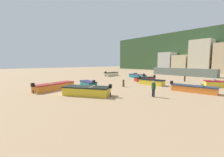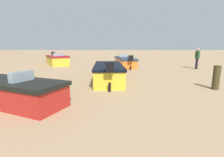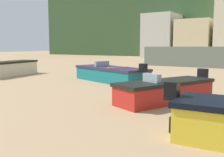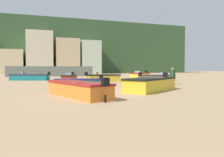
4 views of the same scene
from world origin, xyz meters
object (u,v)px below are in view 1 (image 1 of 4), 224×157
boat_yellow_7 (87,91)px  beach_walker_distant (154,87)px  boat_cream_2 (111,74)px  boat_teal_3 (137,76)px  boat_teal_5 (88,84)px  boat_orange_0 (193,89)px  boat_yellow_8 (218,84)px  mooring_post_mid_beach (123,83)px  boat_yellow_6 (151,82)px  boat_orange_1 (54,86)px  mooring_post_near_water (185,79)px  boat_red_4 (145,79)px

boat_yellow_7 → beach_walker_distant: bearing=-81.3°
boat_cream_2 → boat_teal_3: boat_cream_2 is taller
boat_cream_2 → boat_teal_5: size_ratio=1.27×
boat_orange_0 → boat_cream_2: (-21.81, 6.25, 0.08)m
boat_teal_3 → boat_yellow_8: 15.37m
boat_teal_3 → mooring_post_mid_beach: 12.59m
boat_yellow_6 → beach_walker_distant: size_ratio=2.60×
boat_yellow_8 → boat_teal_3: bearing=54.5°
boat_yellow_6 → boat_teal_3: bearing=-132.5°
boat_orange_0 → beach_walker_distant: (-1.63, -5.56, 0.55)m
boat_orange_1 → mooring_post_mid_beach: boat_orange_1 is taller
boat_orange_1 → beach_walker_distant: 11.96m
boat_yellow_8 → mooring_post_near_water: (-5.75, 2.75, 0.04)m
boat_yellow_6 → boat_orange_0: bearing=75.7°
boat_yellow_7 → mooring_post_near_water: (1.66, 19.26, 0.02)m
boat_orange_0 → beach_walker_distant: bearing=-23.9°
boat_yellow_6 → boat_cream_2: bearing=-112.4°
boat_yellow_6 → mooring_post_mid_beach: 4.73m
boat_yellow_8 → boat_orange_1: bearing=113.2°
mooring_post_near_water → mooring_post_mid_beach: bearing=-104.2°
boat_yellow_6 → beach_walker_distant: beach_walker_distant is taller
boat_cream_2 → boat_yellow_6: boat_cream_2 is taller
mooring_post_mid_beach → boat_yellow_8: bearing=47.4°
boat_teal_3 → boat_teal_5: (3.36, -14.69, -0.00)m
boat_orange_0 → mooring_post_mid_beach: 8.68m
boat_teal_3 → beach_walker_distant: size_ratio=3.17×
boat_cream_2 → boat_yellow_7: (15.27, -16.40, -0.01)m
boat_yellow_6 → boat_yellow_8: bearing=121.3°
boat_teal_3 → boat_yellow_6: bearing=-109.9°
mooring_post_near_water → boat_red_4: bearing=-134.9°
boat_teal_3 → boat_yellow_6: (8.01, -6.35, 0.02)m
mooring_post_near_water → beach_walker_distant: (3.25, -14.66, 0.46)m
mooring_post_near_water → mooring_post_mid_beach: size_ratio=1.01×
boat_orange_0 → boat_yellow_8: boat_yellow_8 is taller
boat_yellow_8 → beach_walker_distant: size_ratio=2.28×
boat_orange_0 → boat_red_4: size_ratio=1.23×
boat_orange_0 → boat_cream_2: boat_cream_2 is taller
boat_cream_2 → boat_yellow_6: bearing=-30.1°
boat_red_4 → beach_walker_distant: beach_walker_distant is taller
boat_teal_5 → mooring_post_mid_beach: (3.09, 3.88, 0.08)m
boat_yellow_7 → boat_teal_3: bearing=-10.3°
boat_cream_2 → boat_teal_3: size_ratio=0.92×
mooring_post_near_water → beach_walker_distant: bearing=-77.5°
boat_yellow_7 → boat_yellow_6: bearing=-34.9°
boat_orange_0 → boat_orange_1: boat_orange_1 is taller
boat_red_4 → boat_yellow_8: 10.97m
boat_teal_5 → boat_teal_3: bearing=20.7°
boat_orange_1 → boat_yellow_6: bearing=50.1°
mooring_post_near_water → boat_orange_1: bearing=-108.9°
boat_orange_1 → mooring_post_near_water: boat_orange_1 is taller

